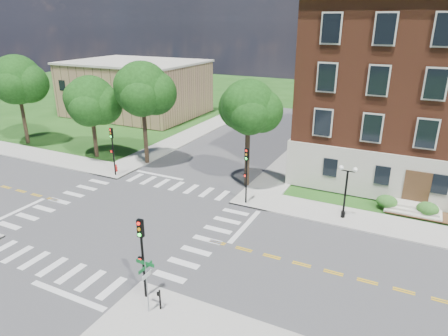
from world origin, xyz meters
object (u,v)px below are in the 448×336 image
at_px(fire_hydrant, 116,168).
at_px(street_sign_pole, 146,277).
at_px(traffic_signal_nw, 112,145).
at_px(twin_lamp_west, 346,189).
at_px(push_button_post, 160,299).
at_px(traffic_signal_se, 142,249).
at_px(traffic_signal_ne, 246,168).

bearing_deg(fire_hydrant, street_sign_pole, -45.14).
relative_size(traffic_signal_nw, street_sign_pole, 1.55).
distance_m(twin_lamp_west, push_button_post, 16.55).
xyz_separation_m(traffic_signal_nw, street_sign_pole, (14.81, -14.67, -0.88)).
xyz_separation_m(twin_lamp_west, street_sign_pole, (-7.13, -15.45, -0.21)).
xyz_separation_m(street_sign_pole, fire_hydrant, (-15.43, 15.50, -1.84)).
relative_size(traffic_signal_se, traffic_signal_nw, 1.00).
bearing_deg(twin_lamp_west, street_sign_pole, -114.75).
xyz_separation_m(twin_lamp_west, push_button_post, (-6.70, -15.04, -1.73)).
height_order(traffic_signal_ne, twin_lamp_west, traffic_signal_ne).
xyz_separation_m(traffic_signal_ne, twin_lamp_west, (7.83, 0.92, -0.66)).
height_order(street_sign_pole, push_button_post, street_sign_pole).
relative_size(traffic_signal_nw, push_button_post, 4.00).
bearing_deg(push_button_post, fire_hydrant, 136.43).
distance_m(street_sign_pole, fire_hydrant, 21.95).
relative_size(traffic_signal_nw, twin_lamp_west, 1.13).
relative_size(twin_lamp_west, fire_hydrant, 5.64).
distance_m(traffic_signal_se, fire_hydrant, 20.76).
bearing_deg(traffic_signal_ne, traffic_signal_se, -90.82).
bearing_deg(fire_hydrant, twin_lamp_west, -0.13).
bearing_deg(traffic_signal_se, push_button_post, -20.94).
distance_m(traffic_signal_ne, push_button_post, 14.37).
relative_size(traffic_signal_se, traffic_signal_ne, 1.00).
bearing_deg(traffic_signal_se, fire_hydrant, 134.91).
bearing_deg(traffic_signal_se, traffic_signal_nw, 135.36).
bearing_deg(street_sign_pole, traffic_signal_ne, 92.77).
bearing_deg(twin_lamp_west, traffic_signal_se, -118.91).
height_order(traffic_signal_nw, twin_lamp_west, traffic_signal_nw).
height_order(twin_lamp_west, fire_hydrant, twin_lamp_west).
xyz_separation_m(traffic_signal_ne, traffic_signal_nw, (-14.11, 0.13, 0.00)).
bearing_deg(push_button_post, twin_lamp_west, 66.00).
relative_size(traffic_signal_se, fire_hydrant, 6.40).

